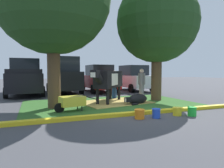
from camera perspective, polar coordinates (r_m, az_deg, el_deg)
name	(u,v)px	position (r m, az deg, el deg)	size (l,w,h in m)	color
ground_plane	(136,111)	(7.85, 6.79, -7.65)	(80.00, 80.00, 0.00)	#424247
grass_island	(111,104)	(9.60, -0.17, -5.53)	(7.88, 4.95, 0.02)	#2D5B23
curb_yellow	(138,113)	(7.24, 7.41, -8.11)	(9.08, 0.24, 0.12)	yellow
hay_bedding	(114,102)	(9.91, 0.63, -5.15)	(3.20, 2.40, 0.04)	tan
shade_tree_right	(157,22)	(11.19, 12.58, 16.56)	(4.21, 4.21, 6.19)	#4C3823
cow_holstein	(108,80)	(9.82, -1.06, 1.25)	(2.33, 2.62, 1.59)	black
calf_lying	(137,99)	(9.48, 7.13, -4.27)	(1.33, 0.75, 0.48)	black
person_handler	(142,84)	(10.61, 8.33, 0.09)	(0.34, 0.52, 1.66)	slate
person_visitor_near	(114,84)	(11.28, 0.67, 0.06)	(0.41, 0.40, 1.57)	#23478C
wheelbarrow	(72,101)	(7.84, -11.31, -4.84)	(1.62, 0.78, 0.63)	gold
bucket_orange	(140,114)	(6.63, 7.76, -8.32)	(0.34, 0.34, 0.31)	orange
bucket_blue	(156,113)	(6.83, 12.34, -8.01)	(0.29, 0.29, 0.31)	blue
bucket_yellow	(177,111)	(7.40, 17.91, -7.31)	(0.32, 0.32, 0.28)	yellow
bucket_green	(192,111)	(7.47, 21.62, -7.15)	(0.31, 0.31, 0.31)	green
pickup_truck_black	(25,78)	(14.66, -23.25, 1.63)	(2.28, 5.43, 2.42)	black
suv_black	(63,75)	(14.93, -13.51, 2.44)	(2.17, 4.63, 2.52)	black
sedan_red	(99,79)	(15.41, -3.65, 1.50)	(2.07, 4.42, 2.02)	red
hatchback_white	(133,78)	(16.34, 5.99, 1.60)	(2.07, 4.42, 2.02)	silver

